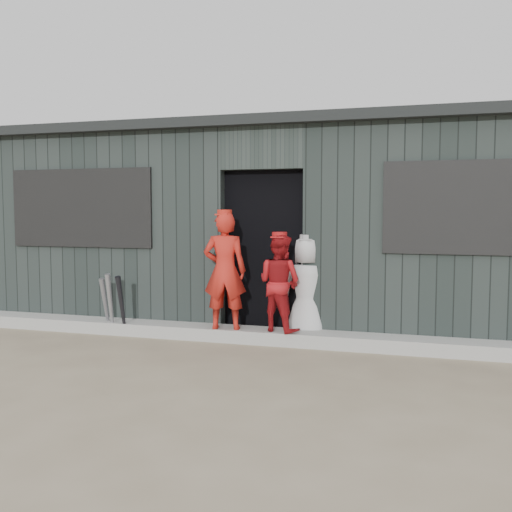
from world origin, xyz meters
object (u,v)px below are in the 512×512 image
(player_red_right, at_px, (279,283))
(player_red_left, at_px, (225,271))
(bat_left, at_px, (110,304))
(player_grey_back, at_px, (307,289))
(dugout, at_px, (290,227))
(bat_mid, at_px, (106,305))
(bat_right, at_px, (122,306))

(player_red_right, bearing_deg, player_red_left, 29.48)
(bat_left, relative_size, player_grey_back, 0.63)
(dugout, bearing_deg, bat_mid, -137.46)
(player_red_left, bearing_deg, player_red_right, 175.47)
(player_red_left, distance_m, player_red_right, 0.65)
(bat_mid, height_order, player_red_right, player_red_right)
(player_red_left, bearing_deg, bat_left, -8.19)
(player_red_left, bearing_deg, bat_mid, -11.51)
(dugout, bearing_deg, player_grey_back, -69.41)
(player_red_right, height_order, dugout, dugout)
(bat_left, distance_m, bat_mid, 0.15)
(bat_mid, distance_m, bat_right, 0.33)
(bat_mid, bearing_deg, bat_right, -23.61)
(player_red_left, xyz_separation_m, player_red_right, (0.63, 0.07, -0.13))
(player_grey_back, bearing_deg, bat_mid, 11.31)
(player_red_right, xyz_separation_m, player_grey_back, (0.26, 0.27, -0.09))
(bat_left, bearing_deg, dugout, 45.71)
(player_red_right, bearing_deg, dugout, -57.90)
(player_red_right, bearing_deg, bat_left, 26.94)
(player_red_left, relative_size, dugout, 0.16)
(bat_mid, relative_size, player_grey_back, 0.58)
(bat_left, distance_m, player_red_left, 1.52)
(player_red_right, relative_size, player_grey_back, 0.91)
(player_red_left, xyz_separation_m, player_grey_back, (0.89, 0.35, -0.22))
(bat_mid, height_order, player_grey_back, player_grey_back)
(bat_mid, bearing_deg, dugout, 42.54)
(player_red_left, height_order, player_red_right, player_red_left)
(bat_right, xyz_separation_m, player_grey_back, (2.16, 0.47, 0.23))
(player_grey_back, bearing_deg, bat_right, 15.71)
(player_red_left, relative_size, player_red_right, 1.23)
(bat_mid, bearing_deg, bat_left, -35.60)
(player_red_right, bearing_deg, bat_mid, 24.51)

